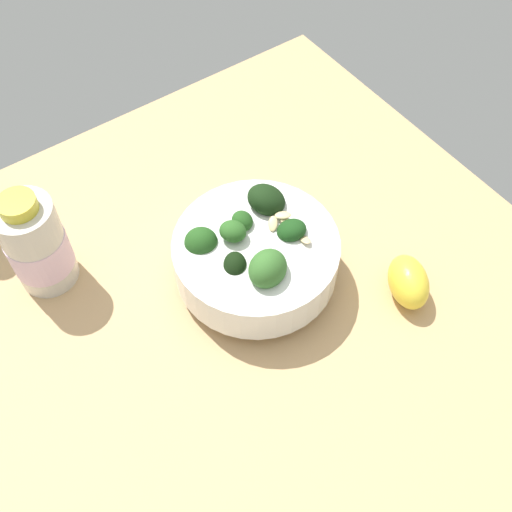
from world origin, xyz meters
TOP-DOWN VIEW (x-y plane):
  - ground_plane at (0.00, 0.00)cm, footprint 70.61×70.61cm
  - bowl_of_broccoli at (2.86, -3.38)cm, footprint 17.94×17.94cm
  - lemon_wedge at (-8.62, -15.59)cm, footprint 7.65×6.54cm
  - bottle_tall at (16.54, 15.59)cm, footprint 6.58×6.58cm

SIDE VIEW (x-z plane):
  - ground_plane at x=0.00cm, z-range -4.57..0.00cm
  - lemon_wedge at x=-8.62cm, z-range 0.00..4.73cm
  - bowl_of_broccoli at x=2.86cm, z-range -0.91..9.44cm
  - bottle_tall at x=16.54cm, z-range -0.82..12.19cm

